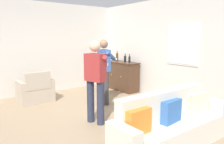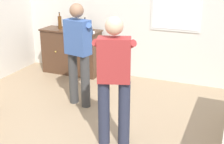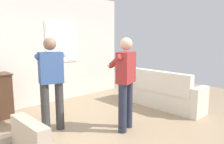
{
  "view_description": "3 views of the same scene",
  "coord_description": "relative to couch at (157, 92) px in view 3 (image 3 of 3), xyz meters",
  "views": [
    {
      "loc": [
        4.08,
        -2.21,
        1.76
      ],
      "look_at": [
        0.47,
        0.48,
        1.02
      ],
      "focal_mm": 35.0,
      "sensor_mm": 36.0,
      "label": 1
    },
    {
      "loc": [
        1.81,
        -3.25,
        2.28
      ],
      "look_at": [
        0.28,
        0.41,
        0.87
      ],
      "focal_mm": 50.0,
      "sensor_mm": 36.0,
      "label": 2
    },
    {
      "loc": [
        -2.35,
        -2.54,
        1.68
      ],
      "look_at": [
        0.34,
        0.32,
        1.06
      ],
      "focal_mm": 35.0,
      "sensor_mm": 36.0,
      "label": 3
    }
  ],
  "objects": [
    {
      "name": "person_standing_left",
      "position": [
        -2.56,
        0.49,
        0.58
      ],
      "size": [
        0.54,
        0.51,
        1.68
      ],
      "color": "#383838",
      "rests_on": "ground"
    },
    {
      "name": "couch",
      "position": [
        0.0,
        0.0,
        0.0
      ],
      "size": [
        0.57,
        2.25,
        0.91
      ],
      "color": "silver",
      "rests_on": "ground"
    },
    {
      "name": "wall_back_with_window",
      "position": [
        -2.02,
        2.17,
        1.05
      ],
      "size": [
        5.2,
        0.15,
        2.8
      ],
      "color": "silver",
      "rests_on": "ground"
    },
    {
      "name": "person_standing_right",
      "position": [
        -1.59,
        -0.4,
        0.58
      ],
      "size": [
        0.53,
        0.52,
        1.68
      ],
      "color": "#282D42",
      "rests_on": "ground"
    },
    {
      "name": "ground",
      "position": [
        -2.03,
        -0.49,
        -0.35
      ],
      "size": [
        10.4,
        10.4,
        0.0
      ],
      "primitive_type": "plane",
      "color": "#9E8466"
    }
  ]
}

